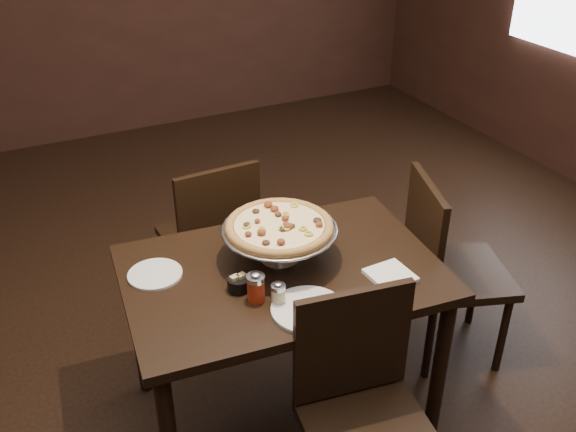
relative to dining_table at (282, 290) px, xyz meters
name	(u,v)px	position (x,y,z in m)	size (l,w,h in m)	color
room	(277,112)	(0.00, 0.03, 0.74)	(6.04, 7.04, 2.84)	black
dining_table	(282,290)	(0.00, 0.00, 0.00)	(1.29, 0.93, 0.76)	black
pizza_stand	(279,227)	(0.02, 0.06, 0.25)	(0.46, 0.46, 0.19)	#B2B3BA
parmesan_shaker	(278,294)	(-0.11, -0.19, 0.14)	(0.05, 0.05, 0.09)	beige
pepper_flake_shaker	(256,287)	(-0.17, -0.13, 0.16)	(0.07, 0.07, 0.12)	maroon
packet_caddy	(239,283)	(-0.20, -0.05, 0.13)	(0.08, 0.08, 0.07)	black
napkin_stack	(390,275)	(0.35, -0.23, 0.11)	(0.16, 0.16, 0.02)	white
plate_left	(155,274)	(-0.46, 0.18, 0.11)	(0.21, 0.21, 0.01)	silver
plate_near	(308,310)	(-0.03, -0.28, 0.11)	(0.27, 0.27, 0.01)	silver
serving_spatula	(327,230)	(0.18, -0.03, 0.25)	(0.15, 0.15, 0.02)	#B2B3BA
chair_far	(212,234)	(-0.02, 0.78, -0.17)	(0.44, 0.44, 0.90)	black
chair_near	(363,407)	(0.05, -0.54, -0.16)	(0.49, 0.49, 0.92)	black
chair_side	(446,264)	(0.85, 0.02, -0.15)	(0.56, 0.56, 0.94)	black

